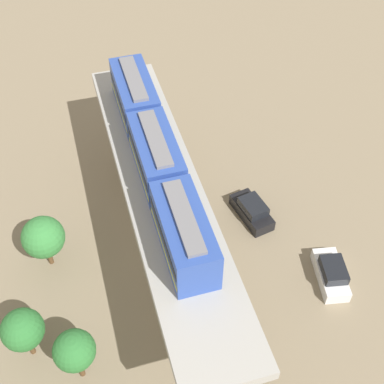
{
  "coord_description": "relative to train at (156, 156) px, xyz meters",
  "views": [
    {
      "loc": [
        4.82,
        23.87,
        32.56
      ],
      "look_at": [
        -2.5,
        -1.31,
        4.21
      ],
      "focal_mm": 48.54,
      "sensor_mm": 36.0,
      "label": 1
    }
  ],
  "objects": [
    {
      "name": "viaduct",
      "position": [
        0.0,
        1.31,
        -3.2
      ],
      "size": [
        5.2,
        28.85,
        7.02
      ],
      "color": "#A8A59E",
      "rests_on": "ground"
    },
    {
      "name": "ground_plane",
      "position": [
        0.0,
        1.31,
        -8.56
      ],
      "size": [
        120.0,
        120.0,
        0.0
      ],
      "primitive_type": "plane",
      "color": "#84755B"
    },
    {
      "name": "parked_car_black",
      "position": [
        -7.49,
        0.25,
        -7.81
      ],
      "size": [
        2.56,
        4.47,
        1.76
      ],
      "rotation": [
        0.0,
        0.0,
        0.19
      ],
      "color": "black",
      "rests_on": "ground"
    },
    {
      "name": "tree_mid_lot",
      "position": [
        10.61,
        7.23,
        -5.55
      ],
      "size": [
        2.75,
        2.75,
        4.41
      ],
      "color": "brown",
      "rests_on": "ground"
    },
    {
      "name": "tree_far_corner",
      "position": [
        8.7,
        0.26,
        -5.49
      ],
      "size": [
        3.12,
        3.12,
        4.65
      ],
      "color": "brown",
      "rests_on": "ground"
    },
    {
      "name": "tree_near_viaduct",
      "position": [
        7.66,
        9.66,
        -5.28
      ],
      "size": [
        2.62,
        2.62,
        4.62
      ],
      "color": "brown",
      "rests_on": "ground"
    },
    {
      "name": "parked_car_white",
      "position": [
        -10.9,
        7.54,
        -7.81
      ],
      "size": [
        2.54,
        4.46,
        1.76
      ],
      "rotation": [
        0.0,
        0.0,
        -0.19
      ],
      "color": "white",
      "rests_on": "ground"
    },
    {
      "name": "train",
      "position": [
        0.0,
        0.0,
        0.0
      ],
      "size": [
        2.64,
        20.5,
        3.24
      ],
      "color": "#2D4CA5",
      "rests_on": "viaduct"
    }
  ]
}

